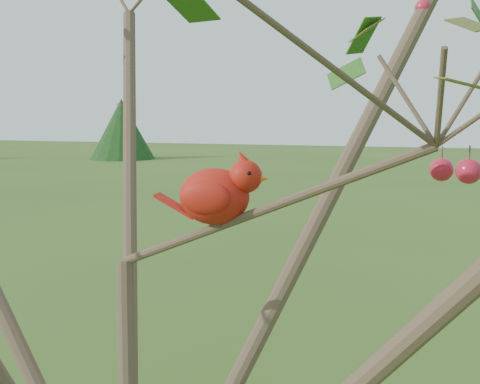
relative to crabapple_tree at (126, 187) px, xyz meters
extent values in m
sphere|color=#B5192E|center=(0.57, 0.05, 0.04)|extent=(0.04, 0.04, 0.04)
sphere|color=#B5192E|center=(0.53, 0.13, 0.04)|extent=(0.04, 0.04, 0.04)
sphere|color=#B5192E|center=(0.48, 0.62, 0.39)|extent=(0.04, 0.04, 0.04)
ellipsoid|color=red|center=(0.13, 0.11, -0.03)|extent=(0.14, 0.11, 0.11)
sphere|color=red|center=(0.19, 0.11, 0.01)|extent=(0.07, 0.07, 0.06)
cone|color=red|center=(0.18, 0.11, 0.05)|extent=(0.05, 0.04, 0.05)
cone|color=#D85914|center=(0.22, 0.11, 0.01)|extent=(0.03, 0.02, 0.02)
ellipsoid|color=black|center=(0.21, 0.11, 0.01)|extent=(0.02, 0.03, 0.03)
cube|color=red|center=(0.05, 0.10, -0.05)|extent=(0.08, 0.04, 0.05)
ellipsoid|color=red|center=(0.12, 0.15, -0.02)|extent=(0.10, 0.04, 0.06)
ellipsoid|color=red|center=(0.13, 0.07, -0.02)|extent=(0.10, 0.04, 0.06)
cylinder|color=#403122|center=(-14.07, 25.18, -0.77)|extent=(0.40, 0.40, 2.70)
cone|color=#123312|center=(-14.07, 25.18, -0.66)|extent=(3.15, 3.15, 2.92)
camera|label=1|loc=(0.53, -0.95, 0.13)|focal=45.00mm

